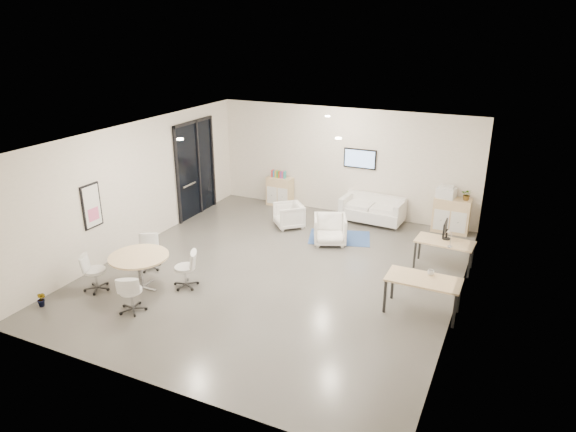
# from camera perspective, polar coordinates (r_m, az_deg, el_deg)

# --- Properties ---
(room_shell) EXTENTS (9.60, 10.60, 4.80)m
(room_shell) POSITION_cam_1_polar(r_m,az_deg,el_deg) (11.51, -1.13, 0.98)
(room_shell) COLOR #4F4D48
(room_shell) RESTS_ON ground
(glass_door) EXTENTS (0.09, 1.90, 2.85)m
(glass_door) POSITION_cam_1_polar(r_m,az_deg,el_deg) (15.55, -10.23, 5.50)
(glass_door) COLOR black
(glass_door) RESTS_ON room_shell
(artwork) EXTENTS (0.05, 0.54, 1.04)m
(artwork) POSITION_cam_1_polar(r_m,az_deg,el_deg) (12.58, -20.98, 1.03)
(artwork) COLOR black
(artwork) RESTS_ON room_shell
(wall_tv) EXTENTS (0.98, 0.06, 0.58)m
(wall_tv) POSITION_cam_1_polar(r_m,az_deg,el_deg) (15.29, 7.99, 6.33)
(wall_tv) COLOR black
(wall_tv) RESTS_ON room_shell
(ceiling_spots) EXTENTS (3.14, 4.14, 0.03)m
(ceiling_spots) POSITION_cam_1_polar(r_m,az_deg,el_deg) (11.90, -0.27, 9.53)
(ceiling_spots) COLOR #FFEAC6
(ceiling_spots) RESTS_ON room_shell
(sideboard_left) EXTENTS (0.81, 0.42, 0.91)m
(sideboard_left) POSITION_cam_1_polar(r_m,az_deg,el_deg) (16.35, -0.90, 2.74)
(sideboard_left) COLOR #D3B67F
(sideboard_left) RESTS_ON room_shell
(sideboard_right) EXTENTS (0.98, 0.47, 0.98)m
(sideboard_right) POSITION_cam_1_polar(r_m,az_deg,el_deg) (14.91, 17.68, 0.07)
(sideboard_right) COLOR #D3B67F
(sideboard_right) RESTS_ON room_shell
(books) EXTENTS (0.47, 0.14, 0.22)m
(books) POSITION_cam_1_polar(r_m,az_deg,el_deg) (16.21, -1.04, 4.67)
(books) COLOR red
(books) RESTS_ON sideboard_left
(printer) EXTENTS (0.54, 0.47, 0.34)m
(printer) POSITION_cam_1_polar(r_m,az_deg,el_deg) (14.73, 17.20, 2.56)
(printer) COLOR white
(printer) RESTS_ON sideboard_right
(loveseat) EXTENTS (1.81, 0.98, 0.66)m
(loveseat) POSITION_cam_1_polar(r_m,az_deg,el_deg) (15.16, 9.40, 0.62)
(loveseat) COLOR white
(loveseat) RESTS_ON room_shell
(blue_rug) EXTENTS (1.88, 1.52, 0.01)m
(blue_rug) POSITION_cam_1_polar(r_m,az_deg,el_deg) (14.04, 5.74, -2.39)
(blue_rug) COLOR #2F4490
(blue_rug) RESTS_ON room_shell
(armchair_left) EXTENTS (1.01, 1.01, 0.76)m
(armchair_left) POSITION_cam_1_polar(r_m,az_deg,el_deg) (14.57, 0.09, 0.18)
(armchair_left) COLOR white
(armchair_left) RESTS_ON room_shell
(armchair_right) EXTENTS (1.05, 1.03, 0.84)m
(armchair_right) POSITION_cam_1_polar(r_m,az_deg,el_deg) (13.51, 4.69, -1.39)
(armchair_right) COLOR white
(armchair_right) RESTS_ON room_shell
(desk_rear) EXTENTS (1.37, 0.75, 0.69)m
(desk_rear) POSITION_cam_1_polar(r_m,az_deg,el_deg) (12.60, 17.02, -2.98)
(desk_rear) COLOR #D3B67F
(desk_rear) RESTS_ON room_shell
(desk_front) EXTENTS (1.45, 0.73, 0.75)m
(desk_front) POSITION_cam_1_polar(r_m,az_deg,el_deg) (10.56, 14.81, -7.13)
(desk_front) COLOR #D3B67F
(desk_front) RESTS_ON room_shell
(monitor) EXTENTS (0.20, 0.50, 0.44)m
(monitor) POSITION_cam_1_polar(r_m,az_deg,el_deg) (12.63, 17.09, -1.42)
(monitor) COLOR black
(monitor) RESTS_ON desk_rear
(round_table) EXTENTS (1.28, 1.28, 0.78)m
(round_table) POSITION_cam_1_polar(r_m,az_deg,el_deg) (11.57, -16.23, -4.62)
(round_table) COLOR #D3B67F
(round_table) RESTS_ON room_shell
(meeting_chairs) EXTENTS (2.47, 2.47, 0.82)m
(meeting_chairs) POSITION_cam_1_polar(r_m,az_deg,el_deg) (11.69, -16.09, -5.90)
(meeting_chairs) COLOR white
(meeting_chairs) RESTS_ON room_shell
(plant_cabinet) EXTENTS (0.34, 0.36, 0.25)m
(plant_cabinet) POSITION_cam_1_polar(r_m,az_deg,el_deg) (14.69, 19.27, 2.13)
(plant_cabinet) COLOR #3F7F3F
(plant_cabinet) RESTS_ON sideboard_right
(plant_floor) EXTENTS (0.26, 0.37, 0.15)m
(plant_floor) POSITION_cam_1_polar(r_m,az_deg,el_deg) (11.83, -25.63, -8.73)
(plant_floor) COLOR #3F7F3F
(plant_floor) RESTS_ON room_shell
(cup) EXTENTS (0.15, 0.12, 0.13)m
(cup) POSITION_cam_1_polar(r_m,az_deg,el_deg) (10.68, 15.58, -6.01)
(cup) COLOR white
(cup) RESTS_ON desk_front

